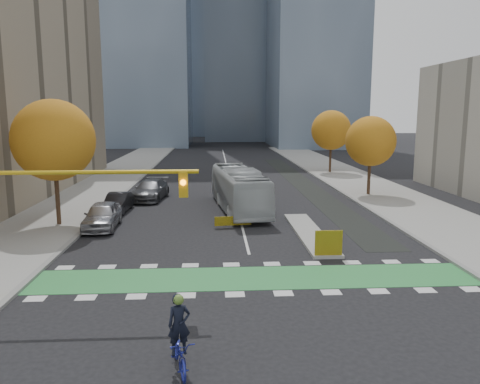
{
  "coord_description": "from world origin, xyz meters",
  "views": [
    {
      "loc": [
        -1.82,
        -18.55,
        7.36
      ],
      "look_at": [
        -0.37,
        7.01,
        3.0
      ],
      "focal_mm": 35.0,
      "sensor_mm": 36.0,
      "label": 1
    }
  ],
  "objects": [
    {
      "name": "ground",
      "position": [
        0.0,
        0.0,
        0.0
      ],
      "size": [
        300.0,
        300.0,
        0.0
      ],
      "primitive_type": "plane",
      "color": "black",
      "rests_on": "ground"
    },
    {
      "name": "sidewalk_west",
      "position": [
        -13.5,
        20.0,
        0.07
      ],
      "size": [
        7.0,
        120.0,
        0.15
      ],
      "primitive_type": "cube",
      "color": "gray",
      "rests_on": "ground"
    },
    {
      "name": "sidewalk_east",
      "position": [
        13.5,
        20.0,
        0.07
      ],
      "size": [
        7.0,
        120.0,
        0.15
      ],
      "primitive_type": "cube",
      "color": "gray",
      "rests_on": "ground"
    },
    {
      "name": "curb_west",
      "position": [
        -10.0,
        20.0,
        0.07
      ],
      "size": [
        0.3,
        120.0,
        0.16
      ],
      "primitive_type": "cube",
      "color": "gray",
      "rests_on": "ground"
    },
    {
      "name": "curb_east",
      "position": [
        10.0,
        20.0,
        0.07
      ],
      "size": [
        0.3,
        120.0,
        0.16
      ],
      "primitive_type": "cube",
      "color": "gray",
      "rests_on": "ground"
    },
    {
      "name": "bike_crossing",
      "position": [
        0.0,
        1.5,
        0.01
      ],
      "size": [
        20.0,
        3.0,
        0.01
      ],
      "primitive_type": "cube",
      "color": "#2D8940",
      "rests_on": "ground"
    },
    {
      "name": "centre_line",
      "position": [
        0.0,
        40.0,
        0.01
      ],
      "size": [
        0.15,
        70.0,
        0.01
      ],
      "primitive_type": "cube",
      "color": "silver",
      "rests_on": "ground"
    },
    {
      "name": "bike_lane_paint",
      "position": [
        7.5,
        30.0,
        0.01
      ],
      "size": [
        2.5,
        50.0,
        0.01
      ],
      "primitive_type": "cube",
      "color": "black",
      "rests_on": "ground"
    },
    {
      "name": "median_island",
      "position": [
        4.0,
        9.0,
        0.08
      ],
      "size": [
        1.6,
        10.0,
        0.16
      ],
      "primitive_type": "cube",
      "color": "gray",
      "rests_on": "ground"
    },
    {
      "name": "hazard_board",
      "position": [
        4.0,
        4.2,
        0.8
      ],
      "size": [
        1.4,
        0.12,
        1.3
      ],
      "primitive_type": "cube",
      "color": "yellow",
      "rests_on": "median_island"
    },
    {
      "name": "tower_ne",
      "position": [
        20.0,
        85.0,
        30.0
      ],
      "size": [
        18.0,
        24.0,
        60.0
      ],
      "primitive_type": "cube",
      "color": "#47566B",
      "rests_on": "ground"
    },
    {
      "name": "tower_far",
      "position": [
        -4.0,
        140.0,
        40.0
      ],
      "size": [
        26.0,
        26.0,
        80.0
      ],
      "primitive_type": "cube",
      "color": "#47566B",
      "rests_on": "ground"
    },
    {
      "name": "tree_west",
      "position": [
        -12.0,
        12.0,
        5.62
      ],
      "size": [
        5.2,
        5.2,
        8.22
      ],
      "color": "#332114",
      "rests_on": "ground"
    },
    {
      "name": "tree_east_near",
      "position": [
        12.0,
        22.0,
        4.86
      ],
      "size": [
        4.4,
        4.4,
        7.08
      ],
      "color": "#332114",
      "rests_on": "ground"
    },
    {
      "name": "tree_east_far",
      "position": [
        12.5,
        38.0,
        5.24
      ],
      "size": [
        4.8,
        4.8,
        7.65
      ],
      "color": "#332114",
      "rests_on": "ground"
    },
    {
      "name": "traffic_signal_west",
      "position": [
        -7.93,
        -0.51,
        4.03
      ],
      "size": [
        8.53,
        0.56,
        5.2
      ],
      "color": "#BF9914",
      "rests_on": "ground"
    },
    {
      "name": "cyclist",
      "position": [
        -2.84,
        -5.99,
        0.77
      ],
      "size": [
        1.13,
        2.1,
        2.3
      ],
      "rotation": [
        0.0,
        0.0,
        0.23
      ],
      "color": "navy",
      "rests_on": "ground"
    },
    {
      "name": "bus",
      "position": [
        0.08,
        16.45,
        1.62
      ],
      "size": [
        4.13,
        11.84,
        3.23
      ],
      "primitive_type": "imported",
      "rotation": [
        0.0,
        0.0,
        0.12
      ],
      "color": "#B9BFC1",
      "rests_on": "ground"
    },
    {
      "name": "parked_car_a",
      "position": [
        -9.0,
        11.23,
        0.84
      ],
      "size": [
        2.14,
        5.01,
        1.69
      ],
      "primitive_type": "imported",
      "rotation": [
        0.0,
        0.0,
        0.03
      ],
      "color": "#A3A4A9",
      "rests_on": "ground"
    },
    {
      "name": "parked_car_b",
      "position": [
        -9.0,
        16.23,
        0.71
      ],
      "size": [
        1.77,
        4.42,
        1.43
      ],
      "primitive_type": "imported",
      "rotation": [
        0.0,
        0.0,
        -0.06
      ],
      "color": "black",
      "rests_on": "ground"
    },
    {
      "name": "parked_car_c",
      "position": [
        -7.24,
        21.23,
        0.83
      ],
      "size": [
        3.06,
        6.0,
        1.67
      ],
      "primitive_type": "imported",
      "rotation": [
        0.0,
        0.0,
        -0.13
      ],
      "color": "#4B4C50",
      "rests_on": "ground"
    }
  ]
}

